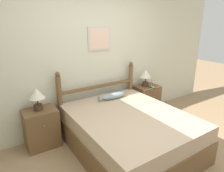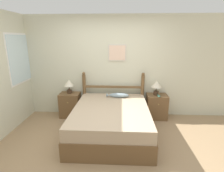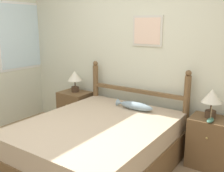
% 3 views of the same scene
% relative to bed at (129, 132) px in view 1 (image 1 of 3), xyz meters
% --- Properties ---
extents(wall_back, '(6.40, 0.08, 2.55)m').
position_rel_bed_xyz_m(wall_back, '(-0.10, 1.07, 0.98)').
color(wall_back, beige).
rests_on(wall_back, ground_plane).
extents(bed, '(1.58, 1.94, 0.60)m').
position_rel_bed_xyz_m(bed, '(0.00, 0.00, 0.00)').
color(bed, brown).
rests_on(bed, ground_plane).
extents(headboard, '(1.58, 0.09, 1.16)m').
position_rel_bed_xyz_m(headboard, '(0.00, 0.93, 0.33)').
color(headboard, brown).
rests_on(headboard, ground_plane).
extents(nightstand_left, '(0.50, 0.41, 0.62)m').
position_rel_bed_xyz_m(nightstand_left, '(-1.11, 0.82, 0.02)').
color(nightstand_left, brown).
rests_on(nightstand_left, ground_plane).
extents(nightstand_right, '(0.50, 0.41, 0.62)m').
position_rel_bed_xyz_m(nightstand_right, '(1.11, 0.82, 0.02)').
color(nightstand_right, brown).
rests_on(nightstand_right, ground_plane).
extents(table_lamp_left, '(0.24, 0.24, 0.35)m').
position_rel_bed_xyz_m(table_lamp_left, '(-1.12, 0.84, 0.57)').
color(table_lamp_left, '#422D1E').
rests_on(table_lamp_left, nightstand_left).
extents(table_lamp_right, '(0.24, 0.24, 0.35)m').
position_rel_bed_xyz_m(table_lamp_right, '(1.08, 0.84, 0.57)').
color(table_lamp_right, '#422D1E').
rests_on(table_lamp_right, nightstand_right).
extents(model_boat, '(0.07, 0.18, 0.18)m').
position_rel_bed_xyz_m(model_boat, '(1.12, 0.70, 0.35)').
color(model_boat, '#386651').
rests_on(model_boat, nightstand_right).
extents(fish_pillow, '(0.55, 0.15, 0.11)m').
position_rel_bed_xyz_m(fish_pillow, '(0.13, 0.66, 0.36)').
color(fish_pillow, '#8499A3').
rests_on(fish_pillow, bed).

